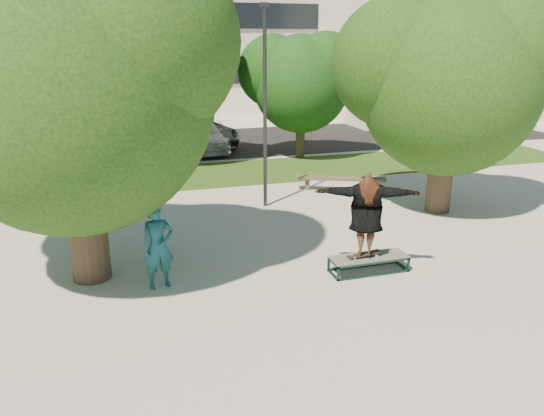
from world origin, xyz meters
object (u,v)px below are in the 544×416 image
object	(u,v)px
bench	(340,179)
car_silver_b	(200,135)
bystander	(158,246)
car_grey	(201,130)
grind_box	(369,264)
car_dark	(81,132)
car_silver_a	(49,140)
tree_left	(65,76)
lamppost	(265,107)
tree_right	(446,76)

from	to	relation	value
bench	car_silver_b	xyz separation A→B (m)	(-3.52, 8.59, 0.30)
bystander	car_grey	size ratio (longest dim) A/B	0.35
grind_box	car_grey	distance (m)	16.21
bystander	car_dark	bearing A→B (deg)	86.57
grind_box	car_silver_a	xyz separation A→B (m)	(-8.24, 16.08, 0.46)
bench	car_dark	bearing A→B (deg)	153.26
tree_left	bystander	bearing A→B (deg)	-32.45
tree_left	lamppost	size ratio (longest dim) A/B	1.16
car_silver_b	tree_right	bearing A→B (deg)	-68.80
tree_left	car_grey	world-z (taller)	tree_left
bystander	car_dark	size ratio (longest dim) A/B	0.39
car_silver_a	car_silver_b	world-z (taller)	car_silver_b
tree_left	grind_box	bearing A→B (deg)	-14.39
bystander	car_dark	distance (m)	16.52
tree_right	car_dark	distance (m)	17.58
grind_box	car_silver_b	size ratio (longest dim) A/B	0.37
lamppost	car_dark	distance (m)	13.17
tree_right	car_silver_a	size ratio (longest dim) A/B	1.71
tree_right	bench	xyz separation A→B (m)	(-1.90, 2.87, -3.69)
grind_box	car_silver_a	size ratio (longest dim) A/B	0.47
bystander	car_silver_b	bearing A→B (deg)	66.18
lamppost	bystander	distance (m)	6.55
lamppost	car_dark	bearing A→B (deg)	117.38
tree_right	car_grey	size ratio (longest dim) A/B	1.24
grind_box	bystander	world-z (taller)	bystander
tree_left	car_silver_a	size ratio (longest dim) A/B	1.87
car_dark	car_silver_b	size ratio (longest dim) A/B	0.99
tree_left	car_silver_b	size ratio (longest dim) A/B	1.47
bystander	car_grey	distance (m)	15.94
grind_box	car_silver_b	distance (m)	15.10
car_dark	car_grey	distance (m)	5.77
car_silver_a	car_dark	bearing A→B (deg)	34.90
tree_right	grind_box	bearing A→B (deg)	-138.39
tree_left	lamppost	distance (m)	6.70
tree_left	bench	xyz separation A→B (m)	(8.31, 4.86, -4.02)
tree_left	car_grey	xyz separation A→B (m)	(5.05, 14.58, -3.69)
tree_left	tree_right	bearing A→B (deg)	11.03
bystander	bench	xyz separation A→B (m)	(6.79, 5.82, -0.53)
bystander	grind_box	bearing A→B (deg)	-18.60
grind_box	bystander	xyz separation A→B (m)	(-4.66, 0.62, 0.74)
bystander	tree_left	bearing A→B (deg)	136.52
lamppost	car_silver_a	xyz separation A→B (m)	(-7.35, 10.59, -2.50)
car_grey	bench	bearing A→B (deg)	-82.59
car_silver_a	tree_left	bearing A→B (deg)	-80.28
car_dark	car_silver_b	world-z (taller)	car_dark
car_grey	car_silver_b	distance (m)	1.16
tree_left	bench	bearing A→B (deg)	30.31
grind_box	car_silver_a	world-z (taller)	car_silver_a
car_silver_a	car_grey	distance (m)	7.10
lamppost	car_grey	distance (m)	10.95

